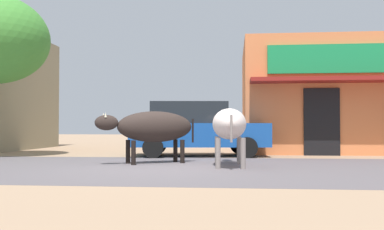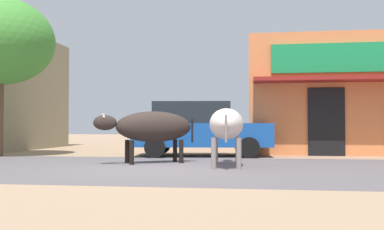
{
  "view_description": "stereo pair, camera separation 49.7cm",
  "coord_description": "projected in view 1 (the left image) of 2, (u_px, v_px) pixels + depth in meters",
  "views": [
    {
      "loc": [
        1.72,
        -9.54,
        0.9
      ],
      "look_at": [
        0.6,
        1.87,
        1.2
      ],
      "focal_mm": 41.08,
      "sensor_mm": 36.0,
      "label": 1
    },
    {
      "loc": [
        2.21,
        -9.48,
        0.9
      ],
      "look_at": [
        0.6,
        1.87,
        1.2
      ],
      "focal_mm": 41.08,
      "sensor_mm": 36.0,
      "label": 2
    }
  ],
  "objects": [
    {
      "name": "ground",
      "position": [
        156.0,
        168.0,
        9.63
      ],
      "size": [
        80.0,
        80.0,
        0.0
      ],
      "primitive_type": "plane",
      "color": "#A38264"
    },
    {
      "name": "parked_hatchback_car",
      "position": [
        196.0,
        128.0,
        13.47
      ],
      "size": [
        4.32,
        2.35,
        1.64
      ],
      "color": "#184A99",
      "rests_on": "ground"
    },
    {
      "name": "cow_near_brown",
      "position": [
        153.0,
        127.0,
        10.72
      ],
      "size": [
        2.34,
        1.64,
        1.28
      ],
      "color": "#2C221E",
      "rests_on": "ground"
    },
    {
      "name": "cow_far_dark",
      "position": [
        229.0,
        125.0,
        10.02
      ],
      "size": [
        0.87,
        2.64,
        1.31
      ],
      "color": "beige",
      "rests_on": "ground"
    },
    {
      "name": "storefront_right_club",
      "position": [
        338.0,
        99.0,
        16.19
      ],
      "size": [
        6.95,
        6.2,
        3.86
      ],
      "color": "#DB7946",
      "rests_on": "ground"
    },
    {
      "name": "asphalt_road",
      "position": [
        156.0,
        167.0,
        9.63
      ],
      "size": [
        72.0,
        6.18,
        0.0
      ],
      "primitive_type": "cube",
      "color": "#5C5558",
      "rests_on": "ground"
    }
  ]
}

